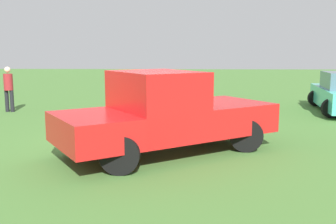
% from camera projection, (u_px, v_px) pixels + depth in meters
% --- Properties ---
extents(ground_plane, '(80.00, 80.00, 0.00)m').
position_uv_depth(ground_plane, '(141.00, 144.00, 9.12)').
color(ground_plane, '#477533').
extents(pickup_truck, '(5.00, 4.24, 1.78)m').
position_uv_depth(pickup_truck, '(163.00, 112.00, 8.11)').
color(pickup_truck, black).
rests_on(pickup_truck, ground_plane).
extents(person_bystander, '(0.35, 0.35, 1.65)m').
position_uv_depth(person_bystander, '(9.00, 87.00, 13.85)').
color(person_bystander, black).
rests_on(person_bystander, ground_plane).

